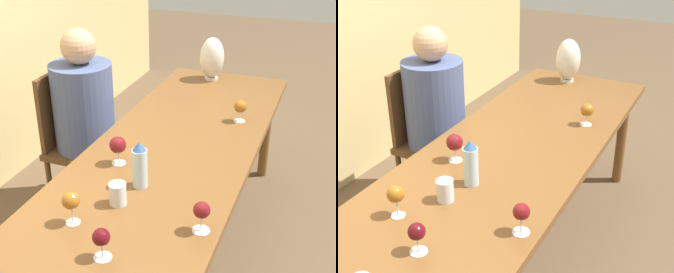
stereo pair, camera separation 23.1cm
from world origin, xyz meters
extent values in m
cube|color=brown|center=(0.00, 0.00, 0.73)|extent=(3.17, 0.83, 0.04)
cylinder|color=brown|center=(1.49, -0.31, 0.35)|extent=(0.07, 0.07, 0.71)
cylinder|color=brown|center=(1.49, 0.31, 0.35)|extent=(0.07, 0.07, 0.71)
cylinder|color=silver|center=(-0.06, 0.01, 0.84)|extent=(0.07, 0.07, 0.18)
cone|color=#33599E|center=(-0.06, 0.01, 0.95)|extent=(0.06, 0.06, 0.04)
cylinder|color=silver|center=(-0.22, 0.04, 0.80)|extent=(0.07, 0.07, 0.10)
cylinder|color=silver|center=(1.42, 0.10, 0.75)|extent=(0.09, 0.09, 0.01)
ellipsoid|color=silver|center=(1.42, 0.10, 0.91)|extent=(0.17, 0.17, 0.29)
cylinder|color=silver|center=(-0.40, 0.15, 0.75)|extent=(0.06, 0.06, 0.00)
cylinder|color=silver|center=(-0.40, 0.15, 0.79)|extent=(0.01, 0.01, 0.07)
sphere|color=#995B19|center=(-0.40, 0.15, 0.85)|extent=(0.07, 0.07, 0.07)
cylinder|color=silver|center=(-0.27, -0.34, 0.75)|extent=(0.07, 0.07, 0.00)
cylinder|color=silver|center=(-0.27, -0.34, 0.78)|extent=(0.01, 0.01, 0.07)
sphere|color=maroon|center=(-0.27, -0.34, 0.84)|extent=(0.07, 0.07, 0.07)
cylinder|color=silver|center=(-0.54, -0.05, 0.75)|extent=(0.07, 0.07, 0.00)
cylinder|color=silver|center=(-0.54, -0.05, 0.78)|extent=(0.01, 0.01, 0.06)
sphere|color=#510C14|center=(-0.54, -0.05, 0.84)|extent=(0.07, 0.07, 0.07)
cylinder|color=silver|center=(0.09, 0.19, 0.75)|extent=(0.07, 0.07, 0.00)
cylinder|color=silver|center=(0.09, 0.19, 0.78)|extent=(0.01, 0.01, 0.06)
sphere|color=maroon|center=(0.09, 0.19, 0.85)|extent=(0.08, 0.08, 0.08)
cylinder|color=silver|center=(0.78, -0.25, 0.75)|extent=(0.07, 0.07, 0.00)
cylinder|color=silver|center=(0.78, -0.25, 0.78)|extent=(0.01, 0.01, 0.06)
sphere|color=#995B19|center=(0.78, -0.25, 0.84)|extent=(0.07, 0.07, 0.07)
cube|color=brown|center=(0.68, 0.73, 0.43)|extent=(0.44, 0.44, 0.04)
cube|color=brown|center=(0.68, 0.93, 0.70)|extent=(0.40, 0.03, 0.49)
cylinder|color=brown|center=(0.49, 0.54, 0.21)|extent=(0.04, 0.04, 0.41)
cylinder|color=brown|center=(0.87, 0.54, 0.21)|extent=(0.04, 0.04, 0.41)
cylinder|color=brown|center=(0.49, 0.92, 0.21)|extent=(0.04, 0.04, 0.41)
cylinder|color=brown|center=(0.87, 0.92, 0.21)|extent=(0.04, 0.04, 0.41)
cube|color=#2D2D38|center=(0.68, 0.66, 0.23)|extent=(0.29, 0.21, 0.45)
cylinder|color=#475684|center=(0.68, 0.73, 0.73)|extent=(0.39, 0.39, 0.56)
sphere|color=tan|center=(0.68, 0.73, 1.12)|extent=(0.22, 0.22, 0.22)
camera|label=1|loc=(-1.68, -0.73, 1.89)|focal=50.00mm
camera|label=2|loc=(-1.59, -0.94, 1.89)|focal=50.00mm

